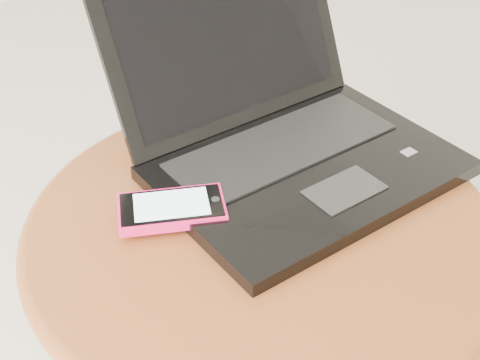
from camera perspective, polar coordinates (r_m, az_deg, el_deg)
table at (r=0.88m, az=1.73°, el=-8.19°), size 0.58×0.58×0.46m
laptop at (r=0.89m, az=3.73°, el=4.16°), size 0.38×0.37×0.23m
phone_black at (r=0.82m, az=-5.46°, el=-2.52°), size 0.13×0.11×0.01m
phone_pink at (r=0.80m, az=-5.85°, el=-2.47°), size 0.14×0.12×0.02m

